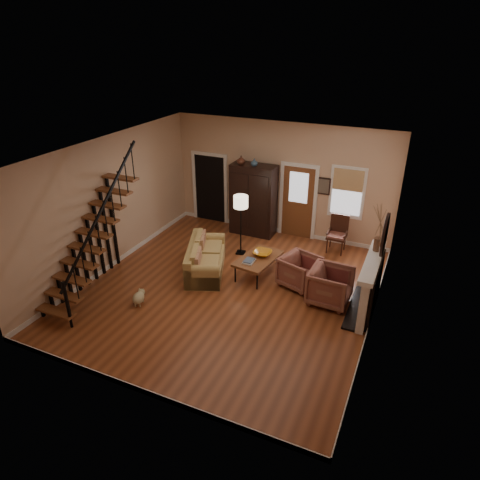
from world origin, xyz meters
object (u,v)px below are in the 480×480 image
at_px(armoire, 253,200).
at_px(coffee_table, 258,266).
at_px(sofa, 206,258).
at_px(armchair_left, 330,286).
at_px(side_chair, 337,235).
at_px(floor_lamp, 241,225).
at_px(armchair_right, 300,271).

relative_size(armoire, coffee_table, 1.60).
bearing_deg(sofa, coffee_table, -8.31).
distance_m(armoire, armchair_left, 4.05).
height_order(armoire, coffee_table, armoire).
distance_m(sofa, side_chair, 3.65).
relative_size(armoire, floor_lamp, 1.26).
bearing_deg(sofa, floor_lamp, 48.52).
bearing_deg(floor_lamp, coffee_table, -45.78).
relative_size(sofa, armchair_right, 2.32).
xyz_separation_m(coffee_table, armchair_left, (1.89, -0.43, 0.16)).
relative_size(armoire, armchair_left, 2.31).
bearing_deg(sofa, armchair_left, -24.03).
height_order(sofa, armchair_left, armchair_left).
relative_size(armoire, sofa, 1.08).
bearing_deg(floor_lamp, side_chair, 26.38).
distance_m(armoire, coffee_table, 2.62).
distance_m(armoire, side_chair, 2.61).
height_order(sofa, coffee_table, sofa).
bearing_deg(armoire, armchair_right, -46.82).
height_order(coffee_table, side_chair, side_chair).
distance_m(coffee_table, floor_lamp, 1.37).
xyz_separation_m(armchair_left, floor_lamp, (-2.76, 1.32, 0.42)).
distance_m(armoire, sofa, 2.67).
xyz_separation_m(sofa, side_chair, (2.77, 2.37, 0.15)).
relative_size(armchair_right, floor_lamp, 0.50).
height_order(coffee_table, armchair_right, armchair_right).
xyz_separation_m(armoire, coffee_table, (1.07, -2.26, -0.80)).
height_order(armchair_left, armchair_right, armchair_left).
height_order(armchair_right, side_chair, side_chair).
bearing_deg(floor_lamp, sofa, -109.39).
distance_m(sofa, coffee_table, 1.34).
distance_m(coffee_table, side_chair, 2.55).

